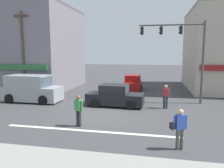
{
  "coord_description": "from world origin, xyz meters",
  "views": [
    {
      "loc": [
        3.16,
        -13.49,
        3.84
      ],
      "look_at": [
        0.03,
        2.0,
        1.6
      ],
      "focal_mm": 35.0,
      "sensor_mm": 36.0,
      "label": 1
    }
  ],
  "objects": [
    {
      "name": "sedan_crossing_center",
      "position": [
        0.81,
        9.2,
        0.71
      ],
      "size": [
        2.04,
        4.18,
        1.58
      ],
      "color": "maroon",
      "rests_on": "ground"
    },
    {
      "name": "lane_marking_stripe",
      "position": [
        0.0,
        -3.5,
        0.0
      ],
      "size": [
        9.0,
        0.24,
        0.01
      ],
      "primitive_type": "cube",
      "color": "silver",
      "rests_on": "ground"
    },
    {
      "name": "ground_plane",
      "position": [
        0.0,
        0.0,
        0.0
      ],
      "size": [
        120.0,
        120.0,
        0.0
      ],
      "primitive_type": "plane",
      "color": "#3D3D3F"
    },
    {
      "name": "traffic_light_mast",
      "position": [
        5.28,
        3.94,
        4.3
      ],
      "size": [
        4.89,
        0.29,
        6.2
      ],
      "color": "#47474C",
      "rests_on": "ground"
    },
    {
      "name": "van_crossing_rightbound",
      "position": [
        -6.56,
        2.02,
        1.01
      ],
      "size": [
        4.61,
        2.06,
        2.11
      ],
      "color": "#999EA3",
      "rests_on": "ground"
    },
    {
      "name": "utility_pole_near_left",
      "position": [
        -8.38,
        3.95,
        3.86
      ],
      "size": [
        1.4,
        0.22,
        7.43
      ],
      "color": "brown",
      "rests_on": "ground"
    },
    {
      "name": "building_left_block",
      "position": [
        -12.19,
        8.61,
        4.36
      ],
      "size": [
        12.89,
        9.43,
        8.72
      ],
      "color": "slate",
      "rests_on": "ground"
    },
    {
      "name": "sedan_approaching_near",
      "position": [
        0.27,
        1.9,
        0.71
      ],
      "size": [
        4.17,
        2.01,
        1.58
      ],
      "color": "black",
      "rests_on": "ground"
    },
    {
      "name": "utility_pole_far_right",
      "position": [
        8.85,
        7.64,
        4.42
      ],
      "size": [
        1.4,
        0.22,
        8.53
      ],
      "color": "brown",
      "rests_on": "ground"
    },
    {
      "name": "pedestrian_far_side",
      "position": [
        3.87,
        1.84,
        0.95
      ],
      "size": [
        0.55,
        0.31,
        1.67
      ],
      "color": "#232838",
      "rests_on": "ground"
    },
    {
      "name": "pedestrian_mid_crossing",
      "position": [
        -0.77,
        -2.93,
        0.95
      ],
      "size": [
        0.54,
        0.33,
        1.67
      ],
      "color": "#333338",
      "rests_on": "ground"
    },
    {
      "name": "pedestrian_foreground_with_bag",
      "position": [
        4.14,
        -4.81,
        0.95
      ],
      "size": [
        0.69,
        0.37,
        1.67
      ],
      "color": "#4C4742",
      "rests_on": "ground"
    }
  ]
}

